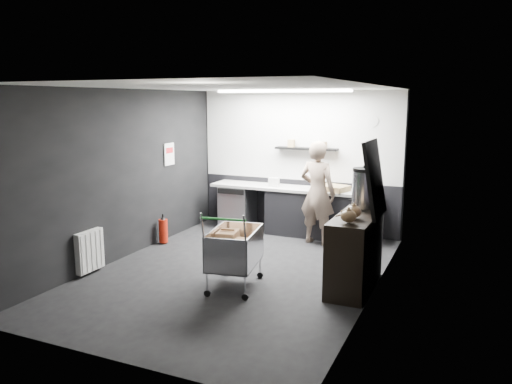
% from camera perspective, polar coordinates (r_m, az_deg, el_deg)
% --- Properties ---
extents(floor, '(5.50, 5.50, 0.00)m').
position_cam_1_polar(floor, '(7.49, -2.31, -9.21)').
color(floor, black).
rests_on(floor, ground).
extents(ceiling, '(5.50, 5.50, 0.00)m').
position_cam_1_polar(ceiling, '(7.05, -2.48, 11.91)').
color(ceiling, white).
rests_on(ceiling, wall_back).
extents(wall_back, '(5.50, 0.00, 5.50)m').
position_cam_1_polar(wall_back, '(9.66, 4.86, 3.49)').
color(wall_back, black).
rests_on(wall_back, floor).
extents(wall_front, '(5.50, 0.00, 5.50)m').
position_cam_1_polar(wall_front, '(4.89, -16.84, -3.90)').
color(wall_front, black).
rests_on(wall_front, floor).
extents(wall_left, '(0.00, 5.50, 5.50)m').
position_cam_1_polar(wall_left, '(8.22, -15.00, 1.93)').
color(wall_left, black).
rests_on(wall_left, floor).
extents(wall_right, '(0.00, 5.50, 5.50)m').
position_cam_1_polar(wall_right, '(6.53, 13.56, -0.18)').
color(wall_right, black).
rests_on(wall_right, floor).
extents(kitchen_wall_panel, '(3.95, 0.02, 1.70)m').
position_cam_1_polar(kitchen_wall_panel, '(9.60, 4.87, 6.44)').
color(kitchen_wall_panel, silver).
rests_on(kitchen_wall_panel, wall_back).
extents(dado_panel, '(3.95, 0.02, 1.00)m').
position_cam_1_polar(dado_panel, '(9.79, 4.74, -1.47)').
color(dado_panel, black).
rests_on(dado_panel, wall_back).
extents(floating_shelf, '(1.20, 0.22, 0.04)m').
position_cam_1_polar(floating_shelf, '(9.45, 5.77, 4.96)').
color(floating_shelf, black).
rests_on(floating_shelf, wall_back).
extents(wall_clock, '(0.20, 0.03, 0.20)m').
position_cam_1_polar(wall_clock, '(9.21, 13.21, 7.90)').
color(wall_clock, silver).
rests_on(wall_clock, wall_back).
extents(poster, '(0.02, 0.30, 0.40)m').
position_cam_1_polar(poster, '(9.22, -9.90, 4.28)').
color(poster, white).
rests_on(poster, wall_left).
extents(poster_red_band, '(0.02, 0.22, 0.10)m').
position_cam_1_polar(poster_red_band, '(9.21, -9.88, 4.71)').
color(poster_red_band, red).
rests_on(poster_red_band, poster).
extents(radiator, '(0.10, 0.50, 0.60)m').
position_cam_1_polar(radiator, '(7.73, -18.48, -6.40)').
color(radiator, silver).
rests_on(radiator, wall_left).
extents(ceiling_strip, '(2.40, 0.20, 0.04)m').
position_cam_1_polar(ceiling_strip, '(8.75, 3.02, 11.44)').
color(ceiling_strip, white).
rests_on(ceiling_strip, ceiling).
extents(prep_counter, '(3.20, 0.61, 0.90)m').
position_cam_1_polar(prep_counter, '(9.47, 4.89, -2.15)').
color(prep_counter, black).
rests_on(prep_counter, floor).
extents(person, '(0.74, 0.56, 1.83)m').
position_cam_1_polar(person, '(8.80, 7.04, -0.10)').
color(person, '#B8A691').
rests_on(person, floor).
extents(shopping_cart, '(0.75, 1.08, 1.09)m').
position_cam_1_polar(shopping_cart, '(6.80, -2.49, -6.68)').
color(shopping_cart, silver).
rests_on(shopping_cart, floor).
extents(sideboard, '(0.58, 1.34, 2.01)m').
position_cam_1_polar(sideboard, '(6.90, 11.43, -5.64)').
color(sideboard, black).
rests_on(sideboard, floor).
extents(fire_extinguisher, '(0.16, 0.16, 0.52)m').
position_cam_1_polar(fire_extinguisher, '(9.02, -10.55, -4.29)').
color(fire_extinguisher, '#AC1C0B').
rests_on(fire_extinguisher, floor).
extents(cardboard_box, '(0.60, 0.52, 0.10)m').
position_cam_1_polar(cardboard_box, '(9.13, 8.85, 0.45)').
color(cardboard_box, '#9E8454').
rests_on(cardboard_box, prep_counter).
extents(pink_tub, '(0.19, 0.19, 0.19)m').
position_cam_1_polar(pink_tub, '(9.26, 6.86, 0.91)').
color(pink_tub, white).
rests_on(pink_tub, prep_counter).
extents(white_container, '(0.20, 0.17, 0.17)m').
position_cam_1_polar(white_container, '(9.49, 2.06, 1.14)').
color(white_container, silver).
rests_on(white_container, prep_counter).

